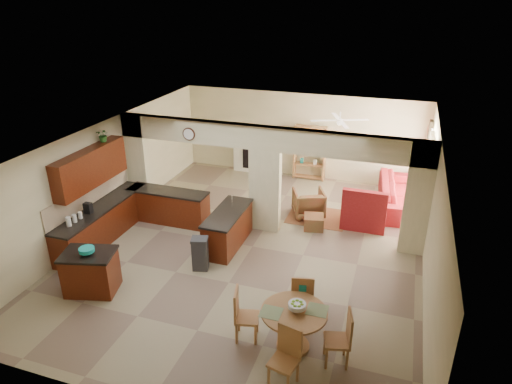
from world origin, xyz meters
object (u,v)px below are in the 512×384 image
(kitchen_island, at_px, (91,272))
(armchair, at_px, (309,203))
(dining_table, at_px, (294,324))
(sofa, at_px, (399,194))

(kitchen_island, relative_size, armchair, 1.45)
(dining_table, bearing_deg, kitchen_island, 176.14)
(kitchen_island, xyz_separation_m, armchair, (3.55, 4.85, -0.08))
(armchair, bearing_deg, dining_table, 75.71)
(kitchen_island, bearing_deg, sofa, 31.84)
(armchair, bearing_deg, kitchen_island, 30.06)
(kitchen_island, height_order, sofa, kitchen_island)
(dining_table, bearing_deg, armchair, 99.49)
(kitchen_island, relative_size, sofa, 0.44)
(kitchen_island, xyz_separation_m, sofa, (5.91, 6.24, -0.06))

